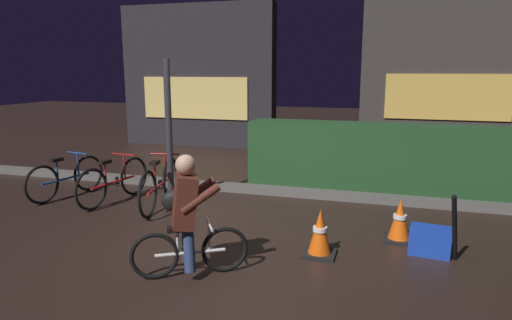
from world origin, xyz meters
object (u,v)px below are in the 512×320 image
parked_bike_leftmost (66,178)px  traffic_cone_near (320,233)px  closed_umbrella (455,229)px  blue_crate (430,241)px  cyclist (186,215)px  street_post (169,133)px  parked_bike_center_left (160,184)px  parked_bike_left_mid (114,181)px  traffic_cone_far (400,221)px

parked_bike_leftmost → traffic_cone_near: parked_bike_leftmost is taller
parked_bike_leftmost → closed_umbrella: size_ratio=1.76×
blue_crate → closed_umbrella: (0.21, -0.25, 0.25)m
blue_crate → cyclist: size_ratio=0.35×
street_post → cyclist: street_post is taller
parked_bike_center_left → traffic_cone_near: (2.59, -1.11, -0.10)m
parked_bike_left_mid → traffic_cone_near: parked_bike_left_mid is taller
street_post → parked_bike_center_left: bearing=-114.8°
parked_bike_leftmost → closed_umbrella: (5.72, -1.03, 0.08)m
street_post → closed_umbrella: size_ratio=2.60×
parked_bike_leftmost → parked_bike_left_mid: parked_bike_left_mid is taller
street_post → cyclist: (1.30, -2.18, -0.47)m
parked_bike_center_left → closed_umbrella: 4.10m
traffic_cone_near → cyclist: size_ratio=0.43×
closed_umbrella → cyclist: bearing=-49.5°
street_post → traffic_cone_far: bearing=-9.8°
street_post → cyclist: bearing=-59.2°
parked_bike_leftmost → parked_bike_left_mid: bearing=-80.2°
traffic_cone_near → parked_bike_left_mid: bearing=161.4°
parked_bike_center_left → traffic_cone_far: (3.45, -0.39, -0.10)m
blue_crate → parked_bike_left_mid: bearing=170.7°
traffic_cone_far → closed_umbrella: closed_umbrella is taller
traffic_cone_near → cyclist: cyclist is taller
parked_bike_center_left → blue_crate: bearing=-110.0°
parked_bike_center_left → cyclist: bearing=-154.5°
traffic_cone_near → traffic_cone_far: 1.12m
parked_bike_leftmost → cyclist: 3.75m
parked_bike_left_mid → blue_crate: size_ratio=3.55×
parked_bike_center_left → traffic_cone_near: parked_bike_center_left is taller
street_post → parked_bike_center_left: street_post is taller
parked_bike_leftmost → traffic_cone_far: 5.21m
street_post → parked_bike_left_mid: (-0.91, -0.15, -0.77)m
parked_bike_leftmost → closed_umbrella: bearing=-88.6°
traffic_cone_far → blue_crate: size_ratio=1.19×
traffic_cone_far → closed_umbrella: bearing=-46.8°
parked_bike_center_left → blue_crate: 3.85m
traffic_cone_near → cyclist: (-1.21, -0.88, 0.37)m
cyclist → closed_umbrella: (2.60, 1.03, -0.23)m
street_post → cyclist: 2.58m
closed_umbrella → traffic_cone_near: bearing=-64.9°
street_post → traffic_cone_far: (3.36, -0.58, -0.85)m
parked_bike_leftmost → parked_bike_center_left: bearing=-80.7°
street_post → cyclist: size_ratio=1.77×
parked_bike_leftmost → traffic_cone_far: parked_bike_leftmost is taller
street_post → parked_bike_leftmost: street_post is taller
blue_crate → closed_umbrella: size_ratio=0.52×
street_post → closed_umbrella: street_post is taller
parked_bike_center_left → traffic_cone_near: bearing=-122.6°
traffic_cone_near → closed_umbrella: 1.41m
parked_bike_center_left → parked_bike_left_mid: bearing=77.9°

